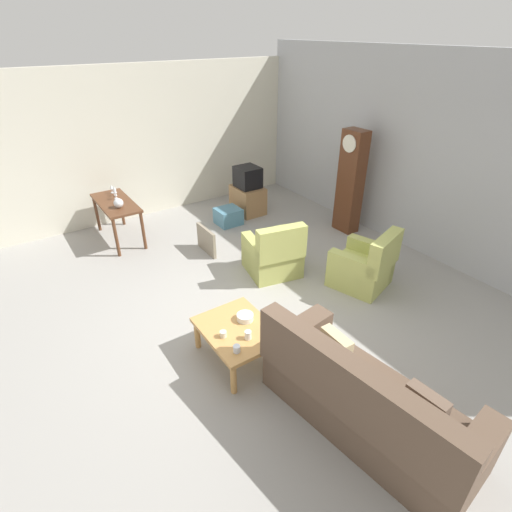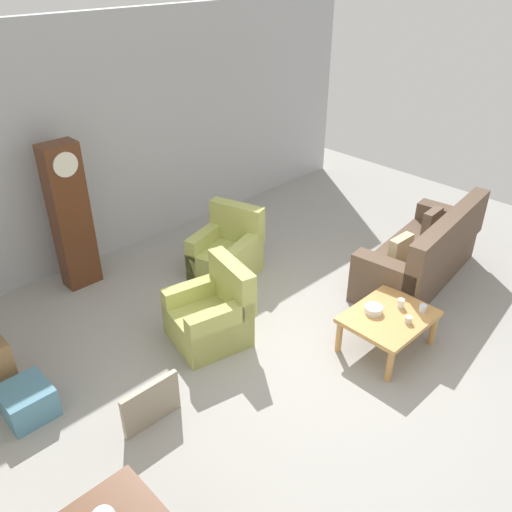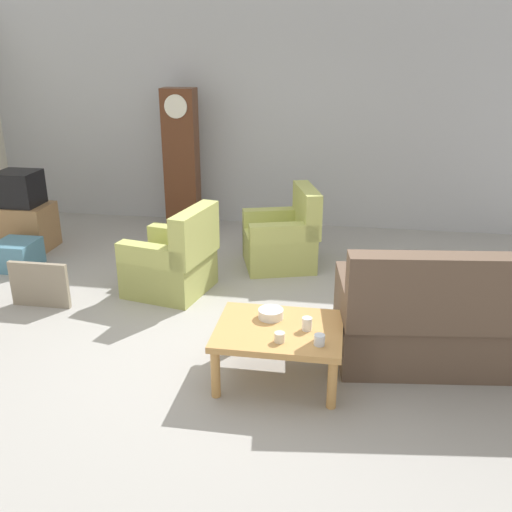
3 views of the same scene
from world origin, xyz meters
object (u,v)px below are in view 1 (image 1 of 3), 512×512
bowl_white_stacked (245,317)px  tv_crt (248,177)px  tv_stand_cabinet (248,200)px  console_table_dark (116,207)px  wine_glass_mid (114,189)px  armchair_olive_near (273,256)px  cup_cream_tall (223,334)px  coffee_table_wood (238,332)px  armchair_olive_far (364,268)px  storage_box_blue (228,216)px  glass_dome_cloche (118,203)px  couch_floral (365,402)px  wine_glass_tall (112,188)px  cup_white_porcelain (248,335)px  wine_glass_short (115,192)px  grandfather_clock (350,182)px  cup_blue_rimmed (237,349)px  framed_picture_leaning (206,240)px

bowl_white_stacked → tv_crt: bearing=146.6°
tv_stand_cabinet → console_table_dark: bearing=-96.2°
bowl_white_stacked → wine_glass_mid: bearing=-176.3°
armchair_olive_near → cup_cream_tall: bearing=-51.6°
armchair_olive_near → coffee_table_wood: bearing=-48.4°
tv_stand_cabinet → wine_glass_mid: (-0.56, -2.52, 0.59)m
armchair_olive_far → storage_box_blue: (-3.02, -0.58, -0.15)m
cup_cream_tall → wine_glass_mid: (-4.11, 0.11, 0.40)m
cup_cream_tall → armchair_olive_far: bearing=96.1°
armchair_olive_near → storage_box_blue: armchair_olive_near is taller
glass_dome_cloche → cup_cream_tall: bearing=0.1°
couch_floral → wine_glass_tall: size_ratio=13.59×
armchair_olive_near → cup_white_porcelain: armchair_olive_near is taller
couch_floral → wine_glass_mid: bearing=-174.0°
armchair_olive_near → wine_glass_short: size_ratio=4.35×
cup_white_porcelain → tv_crt: bearing=147.1°
armchair_olive_far → wine_glass_short: 4.49m
armchair_olive_near → cup_cream_tall: size_ratio=11.97×
tv_crt → wine_glass_tall: tv_crt is taller
cup_white_porcelain → wine_glass_short: bearing=-178.0°
glass_dome_cloche → wine_glass_mid: (-0.57, 0.11, 0.05)m
console_table_dark → wine_glass_mid: wine_glass_mid is taller
armchair_olive_near → wine_glass_mid: bearing=-151.0°
console_table_dark → grandfather_clock: bearing=61.5°
tv_stand_cabinet → glass_dome_cloche: glass_dome_cloche is taller
bowl_white_stacked → coffee_table_wood: bearing=-61.1°
cup_blue_rimmed → bowl_white_stacked: bearing=137.9°
couch_floral → armchair_olive_near: couch_floral is taller
tv_stand_cabinet → cup_cream_tall: 4.42m
couch_floral → storage_box_blue: bearing=164.7°
couch_floral → cup_white_porcelain: (-1.28, -0.48, 0.13)m
grandfather_clock → wine_glass_mid: bearing=-122.3°
armchair_olive_far → coffee_table_wood: 2.38m
armchair_olive_near → coffee_table_wood: armchair_olive_near is taller
armchair_olive_far → bowl_white_stacked: armchair_olive_far is taller
armchair_olive_near → console_table_dark: bearing=-146.9°
grandfather_clock → cup_white_porcelain: bearing=-60.7°
cup_white_porcelain → wine_glass_mid: 4.31m
armchair_olive_near → armchair_olive_far: same height
couch_floral → cup_blue_rimmed: bearing=-149.4°
grandfather_clock → cup_cream_tall: size_ratio=24.45×
framed_picture_leaning → storage_box_blue: size_ratio=1.30×
tv_crt → wine_glass_mid: size_ratio=2.39×
tv_stand_cabinet → cup_blue_rimmed: (3.84, -2.63, 0.19)m
cup_cream_tall → wine_glass_tall: size_ratio=0.48×
tv_crt → cup_cream_tall: (3.55, -2.63, -0.30)m
console_table_dark → tv_stand_cabinet: (0.28, 2.62, -0.35)m
tv_stand_cabinet → cup_blue_rimmed: 4.66m
grandfather_clock → tv_stand_cabinet: grandfather_clock is taller
tv_crt → couch_floral: bearing=-21.1°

